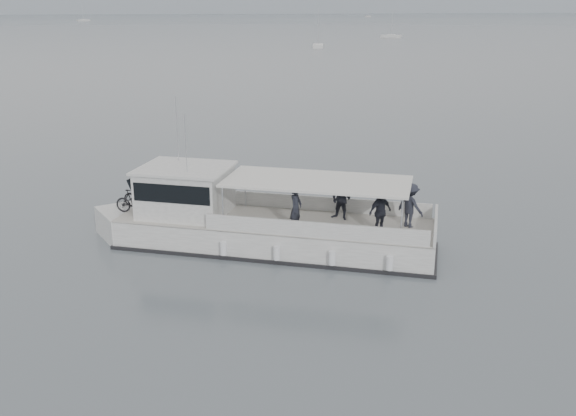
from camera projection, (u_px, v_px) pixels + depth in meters
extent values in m
plane|color=slate|center=(353.00, 272.00, 22.86)|extent=(1400.00, 1400.00, 0.00)
cube|color=white|center=(275.00, 237.00, 25.01)|extent=(12.48, 7.90, 1.32)
cube|color=white|center=(132.00, 225.00, 26.35)|extent=(3.03, 3.03, 1.32)
cube|color=beige|center=(275.00, 221.00, 24.81)|extent=(12.48, 7.90, 0.06)
cube|color=black|center=(275.00, 246.00, 25.14)|extent=(12.72, 8.10, 0.18)
cube|color=white|center=(329.00, 204.00, 25.77)|extent=(7.49, 3.38, 0.61)
cube|color=white|center=(314.00, 230.00, 22.87)|extent=(7.49, 3.38, 0.61)
cube|color=white|center=(436.00, 225.00, 23.39)|extent=(1.41, 3.02, 0.61)
cube|color=white|center=(186.00, 192.00, 25.33)|extent=(4.09, 3.83, 1.83)
cube|color=black|center=(148.00, 186.00, 25.63)|extent=(1.55, 2.56, 1.18)
cube|color=black|center=(185.00, 184.00, 25.24)|extent=(3.92, 3.78, 0.71)
cube|color=white|center=(184.00, 168.00, 25.04)|extent=(4.35, 4.09, 0.10)
cube|color=white|center=(317.00, 181.00, 23.94)|extent=(7.56, 5.58, 0.08)
cylinder|color=silver|center=(223.00, 208.00, 23.59)|extent=(0.08, 0.08, 1.68)
cylinder|color=silver|center=(245.00, 187.00, 26.23)|extent=(0.08, 0.08, 1.68)
cylinder|color=silver|center=(401.00, 221.00, 22.16)|extent=(0.08, 0.08, 1.68)
cylinder|color=silver|center=(406.00, 198.00, 24.80)|extent=(0.08, 0.08, 1.68)
cylinder|color=silver|center=(177.00, 130.00, 25.62)|extent=(0.04, 0.04, 2.64)
cylinder|color=silver|center=(186.00, 144.00, 23.95)|extent=(0.04, 0.04, 2.24)
cylinder|color=white|center=(223.00, 248.00, 23.67)|extent=(0.32, 0.32, 0.51)
cylinder|color=white|center=(277.00, 253.00, 23.23)|extent=(0.32, 0.32, 0.51)
cylinder|color=white|center=(332.00, 258.00, 22.78)|extent=(0.32, 0.32, 0.51)
cylinder|color=white|center=(390.00, 263.00, 22.34)|extent=(0.32, 0.32, 0.51)
imported|color=black|center=(143.00, 196.00, 26.30)|extent=(1.84, 1.26, 0.92)
imported|color=black|center=(134.00, 202.00, 25.54)|extent=(1.65, 1.06, 0.97)
imported|color=#262833|center=(296.00, 208.00, 23.48)|extent=(0.69, 0.74, 1.71)
imported|color=#262833|center=(341.00, 198.00, 24.67)|extent=(1.05, 1.04, 1.71)
imported|color=#262833|center=(380.00, 212.00, 23.09)|extent=(1.08, 0.79, 1.71)
imported|color=#262833|center=(410.00, 206.00, 23.81)|extent=(1.11, 1.27, 1.71)
cube|color=white|center=(368.00, 16.00, 414.15)|extent=(4.84, 4.27, 0.75)
cube|color=white|center=(368.00, 16.00, 414.05)|extent=(2.20, 2.14, 0.45)
cube|color=white|center=(318.00, 46.00, 135.11)|extent=(3.62, 6.86, 0.75)
cube|color=white|center=(318.00, 45.00, 135.02)|extent=(2.33, 2.67, 0.45)
cylinder|color=silver|center=(318.00, 27.00, 133.92)|extent=(0.08, 0.08, 7.20)
cube|color=white|center=(83.00, 20.00, 326.80)|extent=(6.59, 5.15, 0.75)
cube|color=white|center=(83.00, 20.00, 326.70)|extent=(2.88, 2.73, 0.45)
cylinder|color=silver|center=(83.00, 12.00, 325.62)|extent=(0.08, 0.08, 7.11)
cube|color=white|center=(391.00, 36.00, 173.96)|extent=(5.60, 4.45, 0.75)
cube|color=white|center=(391.00, 35.00, 173.86)|extent=(2.46, 2.34, 0.45)
cylinder|color=silver|center=(392.00, 24.00, 172.94)|extent=(0.08, 0.08, 6.07)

